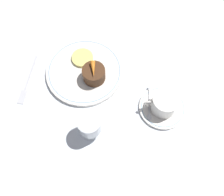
{
  "coord_description": "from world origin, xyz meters",
  "views": [
    {
      "loc": [
        -0.05,
        0.43,
        0.8
      ],
      "look_at": [
        -0.07,
        0.08,
        0.04
      ],
      "focal_mm": 42.0,
      "sensor_mm": 36.0,
      "label": 1
    }
  ],
  "objects": [
    {
      "name": "pineapple_slice",
      "position": [
        0.02,
        -0.09,
        0.02
      ],
      "size": [
        0.08,
        0.08,
        0.01
      ],
      "color": "#EFE075",
      "rests_on": "dinner_plate"
    },
    {
      "name": "dinner_plate",
      "position": [
        0.02,
        -0.05,
        0.01
      ],
      "size": [
        0.27,
        0.27,
        0.01
      ],
      "color": "white",
      "rests_on": "ground_plane"
    },
    {
      "name": "carrot_garnish",
      "position": [
        -0.02,
        -0.01,
        0.07
      ],
      "size": [
        0.02,
        0.05,
        0.02
      ],
      "color": "orange",
      "rests_on": "dessert_cake"
    },
    {
      "name": "ground_plane",
      "position": [
        0.0,
        0.0,
        0.0
      ],
      "size": [
        3.0,
        3.0,
        0.0
      ],
      "primitive_type": "plane",
      "color": "white"
    },
    {
      "name": "coffee_cup",
      "position": [
        -0.24,
        0.11,
        0.04
      ],
      "size": [
        0.11,
        0.08,
        0.06
      ],
      "color": "white",
      "rests_on": "saucer"
    },
    {
      "name": "dessert_cake",
      "position": [
        -0.02,
        -0.01,
        0.04
      ],
      "size": [
        0.08,
        0.08,
        0.05
      ],
      "color": "#4C2D19",
      "rests_on": "dinner_plate"
    },
    {
      "name": "fork",
      "position": [
        0.22,
        -0.01,
        0.0
      ],
      "size": [
        0.06,
        0.19,
        0.01
      ],
      "color": "silver",
      "rests_on": "ground_plane"
    },
    {
      "name": "spoon",
      "position": [
        -0.19,
        0.1,
        0.01
      ],
      "size": [
        0.03,
        0.12,
        0.0
      ],
      "color": "silver",
      "rests_on": "saucer"
    },
    {
      "name": "saucer",
      "position": [
        -0.24,
        0.11,
        0.01
      ],
      "size": [
        0.15,
        0.15,
        0.01
      ],
      "color": "white",
      "rests_on": "ground_plane"
    },
    {
      "name": "wine_glass",
      "position": [
        0.0,
        0.17,
        0.06
      ],
      "size": [
        0.07,
        0.07,
        0.1
      ],
      "color": "silver",
      "rests_on": "ground_plane"
    }
  ]
}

